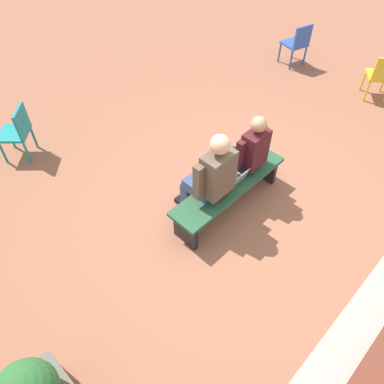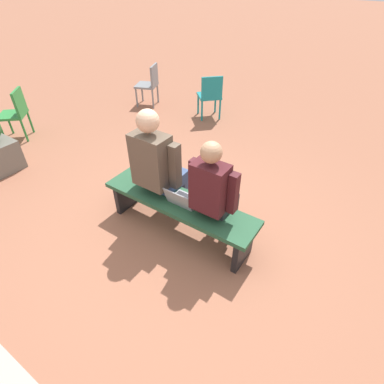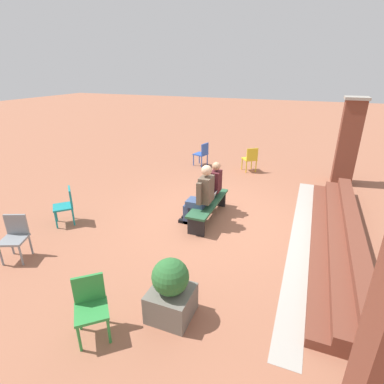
{
  "view_description": "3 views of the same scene",
  "coord_description": "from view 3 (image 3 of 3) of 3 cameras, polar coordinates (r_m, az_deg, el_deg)",
  "views": [
    {
      "loc": [
        2.74,
        1.85,
        3.9
      ],
      "look_at": [
        0.58,
        -0.27,
        0.63
      ],
      "focal_mm": 35.0,
      "sensor_mm": 36.0,
      "label": 1
    },
    {
      "loc": [
        -1.5,
        1.85,
        2.49
      ],
      "look_at": [
        -0.12,
        -0.19,
        0.6
      ],
      "focal_mm": 28.0,
      "sensor_mm": 36.0,
      "label": 2
    },
    {
      "loc": [
        6.04,
        1.85,
        3.32
      ],
      "look_at": [
        -0.05,
        -0.58,
        0.59
      ],
      "focal_mm": 28.0,
      "sensor_mm": 36.0,
      "label": 3
    }
  ],
  "objects": [
    {
      "name": "laptop",
      "position": [
        6.99,
        3.43,
        -1.26
      ],
      "size": [
        0.32,
        0.29,
        0.21
      ],
      "color": "#9EA0A5",
      "rests_on": "bench"
    },
    {
      "name": "plastic_chair_foreground",
      "position": [
        7.33,
        -22.83,
        -2.07
      ],
      "size": [
        0.59,
        0.59,
        0.84
      ],
      "color": "teal",
      "rests_on": "ground"
    },
    {
      "name": "person_adult",
      "position": [
        6.6,
        1.78,
        -0.36
      ],
      "size": [
        0.59,
        0.74,
        1.42
      ],
      "color": "#384C75",
      "rests_on": "ground"
    },
    {
      "name": "brick_steps",
      "position": [
        6.84,
        26.46,
        -7.39
      ],
      "size": [
        5.8,
        0.9,
        0.45
      ],
      "color": "brown",
      "rests_on": "ground"
    },
    {
      "name": "plastic_chair_by_pillar",
      "position": [
        4.36,
        -18.75,
        -19.47
      ],
      "size": [
        0.59,
        0.59,
        0.84
      ],
      "color": "#2D893D",
      "rests_on": "ground"
    },
    {
      "name": "concrete_strip",
      "position": [
        6.87,
        19.98,
        -7.79
      ],
      "size": [
        6.6,
        0.4,
        0.01
      ],
      "primitive_type": "cube",
      "color": "#A8A399",
      "rests_on": "ground"
    },
    {
      "name": "brick_pillar_left_of_steps",
      "position": [
        10.12,
        27.62,
        8.52
      ],
      "size": [
        0.64,
        0.64,
        2.57
      ],
      "color": "brown",
      "rests_on": "ground"
    },
    {
      "name": "plastic_chair_near_bench_left",
      "position": [
        10.45,
        11.08,
        6.39
      ],
      "size": [
        0.59,
        0.59,
        0.84
      ],
      "color": "gold",
      "rests_on": "ground"
    },
    {
      "name": "plastic_chair_far_left",
      "position": [
        10.9,
        1.97,
        7.46
      ],
      "size": [
        0.52,
        0.52,
        0.84
      ],
      "color": "#2D56B7",
      "rests_on": "ground"
    },
    {
      "name": "person_student",
      "position": [
        7.23,
        3.75,
        1.26
      ],
      "size": [
        0.51,
        0.65,
        1.29
      ],
      "color": "#232328",
      "rests_on": "ground"
    },
    {
      "name": "ground_plane",
      "position": [
        7.13,
        4.19,
        -5.22
      ],
      "size": [
        60.0,
        60.0,
        0.0
      ],
      "primitive_type": "plane",
      "color": "#9E6047"
    },
    {
      "name": "plastic_chair_mid_courtyard",
      "position": [
        6.44,
        -30.64,
        -7.02
      ],
      "size": [
        0.55,
        0.55,
        0.84
      ],
      "color": "gray",
      "rests_on": "ground"
    },
    {
      "name": "bench",
      "position": [
        7.0,
        3.14,
        -2.53
      ],
      "size": [
        1.8,
        0.44,
        0.45
      ],
      "color": "#285638",
      "rests_on": "ground"
    },
    {
      "name": "planter",
      "position": [
        4.41,
        -4.06,
        -18.29
      ],
      "size": [
        0.6,
        0.6,
        0.94
      ],
      "color": "#6B665B",
      "rests_on": "ground"
    }
  ]
}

